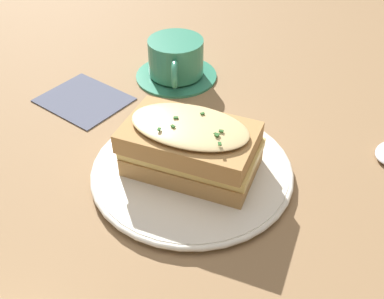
% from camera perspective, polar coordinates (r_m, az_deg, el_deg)
% --- Properties ---
extents(ground_plane, '(2.40, 2.40, 0.00)m').
position_cam_1_polar(ground_plane, '(0.56, 0.78, -3.30)').
color(ground_plane, olive).
extents(dinner_plate, '(0.25, 0.25, 0.01)m').
position_cam_1_polar(dinner_plate, '(0.56, 0.00, -2.67)').
color(dinner_plate, silver).
rests_on(dinner_plate, ground_plane).
extents(sandwich, '(0.18, 0.16, 0.07)m').
position_cam_1_polar(sandwich, '(0.53, -0.16, 0.40)').
color(sandwich, '#B2844C').
rests_on(sandwich, dinner_plate).
extents(teacup_with_saucer, '(0.13, 0.13, 0.07)m').
position_cam_1_polar(teacup_with_saucer, '(0.74, -2.05, 11.17)').
color(teacup_with_saucer, '#338466').
rests_on(teacup_with_saucer, ground_plane).
extents(napkin, '(0.15, 0.13, 0.00)m').
position_cam_1_polar(napkin, '(0.71, -13.55, 6.21)').
color(napkin, '#4C5166').
rests_on(napkin, ground_plane).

